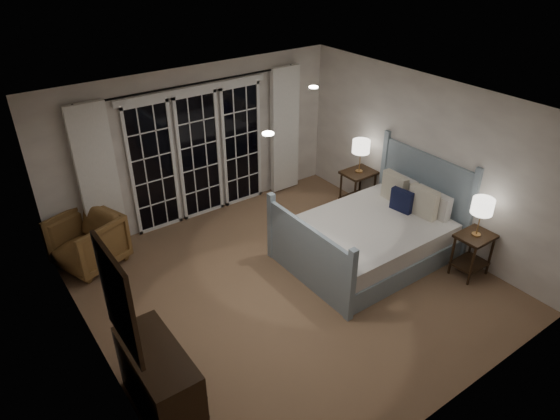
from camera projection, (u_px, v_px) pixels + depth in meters
floor at (290, 286)px, 6.85m from camera, size 5.00×5.00×0.00m
ceiling at (292, 111)px, 5.60m from camera, size 5.00×5.00×0.00m
wall_left at (90, 280)px, 4.96m from camera, size 0.02×5.00×2.50m
wall_right at (424, 159)px, 7.49m from camera, size 0.02×5.00×2.50m
wall_back at (197, 144)px, 7.98m from camera, size 5.00×0.02×2.50m
wall_front at (457, 319)px, 4.47m from camera, size 5.00×0.02×2.50m
french_doors at (199, 154)px, 8.03m from camera, size 2.50×0.04×2.20m
curtain_rod at (195, 84)px, 7.41m from camera, size 3.50×0.03×0.03m
curtain_left at (98, 180)px, 7.11m from camera, size 0.55×0.10×2.25m
curtain_right at (285, 131)px, 8.78m from camera, size 0.55×0.10×2.25m
downlight_a at (314, 87)px, 6.43m from camera, size 0.12×0.12×0.01m
downlight_b at (268, 134)px, 5.02m from camera, size 0.12×0.12×0.01m
bed at (371, 236)px, 7.32m from camera, size 2.34×1.68×1.37m
nightstand_left at (473, 248)px, 6.88m from camera, size 0.50×0.40×0.65m
nightstand_right at (358, 184)px, 8.49m from camera, size 0.54×0.43×0.70m
lamp_left at (483, 207)px, 6.55m from camera, size 0.29×0.29×0.56m
lamp_right at (361, 147)px, 8.14m from camera, size 0.29×0.29×0.56m
armchair at (88, 241)px, 7.10m from camera, size 1.10×1.08×0.78m
dresser at (160, 381)px, 4.94m from camera, size 0.48×1.13×0.80m
mirror at (118, 300)px, 4.24m from camera, size 0.05×0.85×1.00m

